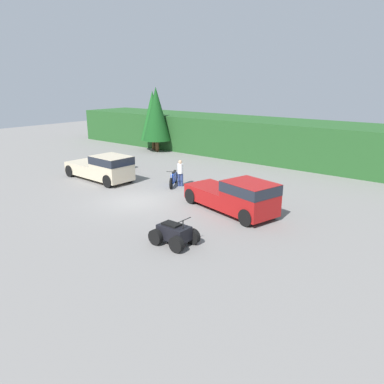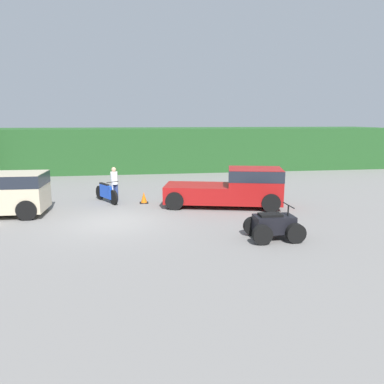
{
  "view_description": "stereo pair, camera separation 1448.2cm",
  "coord_description": "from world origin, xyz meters",
  "px_view_note": "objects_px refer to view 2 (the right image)",
  "views": [
    {
      "loc": [
        15.17,
        -13.75,
        6.55
      ],
      "look_at": [
        3.39,
        0.95,
        0.95
      ],
      "focal_mm": 35.0,
      "sensor_mm": 36.0,
      "label": 1
    },
    {
      "loc": [
        0.94,
        -14.76,
        4.07
      ],
      "look_at": [
        3.39,
        0.95,
        0.95
      ],
      "focal_mm": 35.0,
      "sensor_mm": 36.0,
      "label": 2
    }
  ],
  "objects_px": {
    "pickup_truck_red": "(236,187)",
    "rider_person": "(114,183)",
    "quad_atv": "(274,226)",
    "traffic_cone": "(144,198)",
    "dirt_bike": "(106,193)"
  },
  "relations": [
    {
      "from": "dirt_bike",
      "to": "rider_person",
      "type": "relative_size",
      "value": 1.16
    },
    {
      "from": "pickup_truck_red",
      "to": "rider_person",
      "type": "xyz_separation_m",
      "value": [
        -5.67,
        2.17,
        -0.03
      ]
    },
    {
      "from": "traffic_cone",
      "to": "dirt_bike",
      "type": "bearing_deg",
      "value": 164.26
    },
    {
      "from": "quad_atv",
      "to": "rider_person",
      "type": "height_order",
      "value": "rider_person"
    },
    {
      "from": "dirt_bike",
      "to": "quad_atv",
      "type": "distance_m",
      "value": 9.14
    },
    {
      "from": "dirt_bike",
      "to": "pickup_truck_red",
      "type": "bearing_deg",
      "value": 42.09
    },
    {
      "from": "traffic_cone",
      "to": "pickup_truck_red",
      "type": "bearing_deg",
      "value": -18.69
    },
    {
      "from": "pickup_truck_red",
      "to": "rider_person",
      "type": "bearing_deg",
      "value": 173.29
    },
    {
      "from": "pickup_truck_red",
      "to": "dirt_bike",
      "type": "relative_size",
      "value": 2.88
    },
    {
      "from": "pickup_truck_red",
      "to": "dirt_bike",
      "type": "distance_m",
      "value": 6.38
    },
    {
      "from": "dirt_bike",
      "to": "rider_person",
      "type": "distance_m",
      "value": 0.64
    },
    {
      "from": "quad_atv",
      "to": "rider_person",
      "type": "relative_size",
      "value": 1.07
    },
    {
      "from": "quad_atv",
      "to": "traffic_cone",
      "type": "height_order",
      "value": "quad_atv"
    },
    {
      "from": "pickup_truck_red",
      "to": "traffic_cone",
      "type": "bearing_deg",
      "value": 175.58
    },
    {
      "from": "rider_person",
      "to": "traffic_cone",
      "type": "xyz_separation_m",
      "value": [
        1.44,
        -0.74,
        -0.68
      ]
    }
  ]
}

